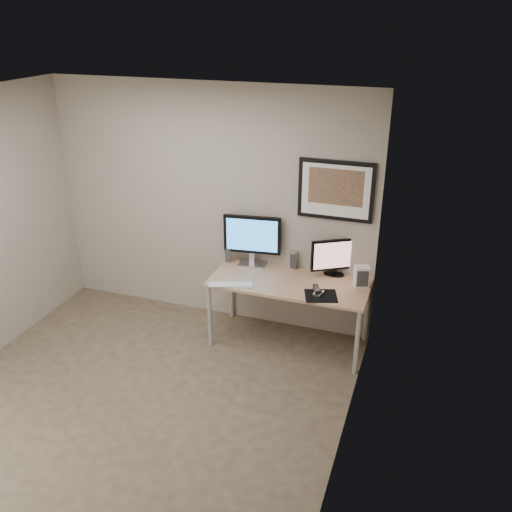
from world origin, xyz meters
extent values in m
plane|color=#4A3A2E|center=(0.00, 0.00, 0.00)|extent=(3.60, 3.60, 0.00)
plane|color=white|center=(0.00, 0.00, 2.60)|extent=(3.60, 3.60, 0.00)
plane|color=gray|center=(0.00, 1.70, 1.30)|extent=(3.60, 0.00, 3.60)
plane|color=gray|center=(1.80, 0.00, 1.30)|extent=(0.00, 3.40, 3.40)
cube|color=#A2754E|center=(1.00, 1.35, 0.71)|extent=(1.60, 0.70, 0.03)
cylinder|color=silver|center=(0.24, 1.04, 0.35)|extent=(0.04, 0.04, 0.70)
cylinder|color=silver|center=(0.24, 1.66, 0.35)|extent=(0.04, 0.04, 0.70)
cylinder|color=silver|center=(1.76, 1.04, 0.35)|extent=(0.04, 0.04, 0.70)
cylinder|color=silver|center=(1.76, 1.66, 0.35)|extent=(0.04, 0.04, 0.70)
cube|color=black|center=(1.35, 1.68, 1.62)|extent=(0.75, 0.03, 0.60)
cube|color=white|center=(1.35, 1.67, 1.62)|extent=(0.67, 0.00, 0.52)
cube|color=gold|center=(1.35, 1.66, 1.66)|extent=(0.54, 0.00, 0.36)
cube|color=#B5B4B9|center=(0.51, 1.59, 0.74)|extent=(0.31, 0.23, 0.02)
cube|color=#B5B4B9|center=(0.51, 1.59, 0.81)|extent=(0.06, 0.05, 0.12)
cube|color=black|center=(0.51, 1.59, 1.08)|extent=(0.61, 0.12, 0.41)
cube|color=#2670B8|center=(0.51, 1.57, 1.08)|extent=(0.54, 0.07, 0.35)
cube|color=black|center=(1.39, 1.63, 0.74)|extent=(0.24, 0.21, 0.02)
cube|color=black|center=(1.39, 1.63, 0.77)|extent=(0.06, 0.06, 0.05)
cube|color=black|center=(1.39, 1.63, 0.96)|extent=(0.45, 0.29, 0.33)
cube|color=#A2766F|center=(1.39, 1.62, 0.96)|extent=(0.39, 0.24, 0.28)
cylinder|color=#B5B4B9|center=(0.25, 1.58, 0.82)|extent=(0.08, 0.08, 0.18)
cylinder|color=#B5B4B9|center=(0.95, 1.65, 0.83)|extent=(0.09, 0.09, 0.19)
cube|color=silver|center=(0.47, 1.07, 0.74)|extent=(0.46, 0.24, 0.02)
cube|color=black|center=(1.37, 1.15, 0.73)|extent=(0.37, 0.35, 0.00)
ellipsoid|color=black|center=(1.34, 1.17, 0.75)|extent=(0.09, 0.13, 0.04)
cube|color=black|center=(1.30, 1.25, 0.74)|extent=(0.10, 0.19, 0.02)
cube|color=silver|center=(1.70, 1.47, 0.84)|extent=(0.17, 0.15, 0.21)
camera|label=1|loc=(2.26, -3.36, 3.24)|focal=38.00mm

